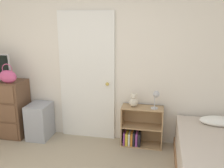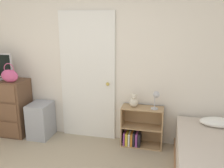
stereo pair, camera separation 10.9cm
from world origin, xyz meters
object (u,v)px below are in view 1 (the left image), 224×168
object	(u,v)px
teddy_bear	(134,101)
desk_lamp	(156,96)
storage_bin	(40,121)
bookshelf	(139,130)
handbag	(8,76)

from	to	relation	value
teddy_bear	desk_lamp	bearing A→B (deg)	-6.67
storage_bin	bookshelf	world-z (taller)	bookshelf
storage_bin	desk_lamp	bearing A→B (deg)	1.14
storage_bin	desk_lamp	world-z (taller)	desk_lamp
handbag	storage_bin	xyz separation A→B (m)	(0.42, 0.12, -0.78)
handbag	bookshelf	bearing A→B (deg)	5.77
storage_bin	bookshelf	bearing A→B (deg)	2.94
storage_bin	desk_lamp	distance (m)	1.97
handbag	bookshelf	xyz separation A→B (m)	(2.07, 0.21, -0.82)
handbag	desk_lamp	bearing A→B (deg)	4.01
storage_bin	desk_lamp	xyz separation A→B (m)	(1.89, 0.04, 0.55)
storage_bin	teddy_bear	xyz separation A→B (m)	(1.55, 0.08, 0.43)
teddy_bear	desk_lamp	world-z (taller)	desk_lamp
handbag	teddy_bear	distance (m)	2.01
bookshelf	handbag	bearing A→B (deg)	-174.23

